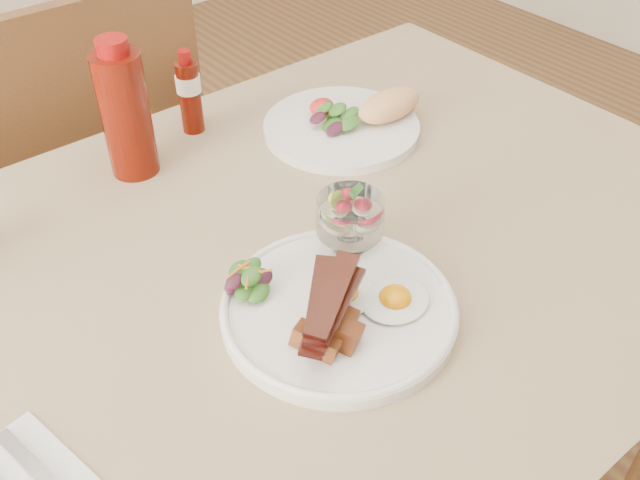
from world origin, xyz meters
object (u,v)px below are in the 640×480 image
fruit_cup (350,216)px  second_plate (353,121)px  table (282,311)px  ketchup_bottle (125,112)px  hot_sauce_bottle (189,93)px  main_plate (339,310)px  chair_far (91,178)px

fruit_cup → second_plate: bearing=48.1°
table → second_plate: bearing=33.3°
fruit_cup → second_plate: size_ratio=0.33×
ketchup_bottle → hot_sauce_bottle: size_ratio=1.51×
second_plate → ketchup_bottle: size_ratio=1.25×
main_plate → hot_sauce_bottle: size_ratio=2.02×
table → fruit_cup: bearing=-28.4°
chair_far → fruit_cup: 0.77m
second_plate → ketchup_bottle: bearing=160.0°
chair_far → ketchup_bottle: size_ratio=4.43×
table → ketchup_bottle: bearing=97.7°
chair_far → fruit_cup: (0.08, -0.71, 0.29)m
ketchup_bottle → hot_sauce_bottle: bearing=19.2°
main_plate → hot_sauce_bottle: (0.09, 0.47, 0.06)m
fruit_cup → ketchup_bottle: 0.37m
table → main_plate: 0.15m
fruit_cup → hot_sauce_bottle: size_ratio=0.62×
table → ketchup_bottle: ketchup_bottle is taller
chair_far → second_plate: size_ratio=3.54×
hot_sauce_bottle → ketchup_bottle: bearing=-160.8°
main_plate → second_plate: second_plate is taller
table → fruit_cup: (0.08, -0.04, 0.15)m
fruit_cup → ketchup_bottle: ketchup_bottle is taller
ketchup_bottle → fruit_cup: bearing=-70.9°
main_plate → hot_sauce_bottle: bearing=79.5°
chair_far → hot_sauce_bottle: 0.44m
table → ketchup_bottle: (-0.04, 0.31, 0.19)m
main_plate → second_plate: bearing=46.7°
second_plate → ketchup_bottle: ketchup_bottle is taller
ketchup_bottle → hot_sauce_bottle: 0.14m
main_plate → ketchup_bottle: ketchup_bottle is taller
fruit_cup → second_plate: (0.21, 0.23, -0.05)m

